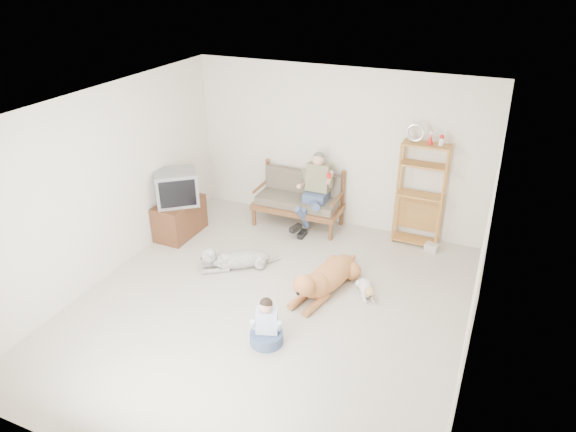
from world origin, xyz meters
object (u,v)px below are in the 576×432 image
at_px(golden_retriever, 325,278).
at_px(loveseat, 299,198).
at_px(etagere, 420,194).
at_px(tv_stand, 180,218).

bearing_deg(golden_retriever, loveseat, 135.40).
xyz_separation_m(loveseat, etagere, (2.00, 0.12, 0.39)).
bearing_deg(loveseat, etagere, 2.77).
relative_size(etagere, golden_retriever, 1.19).
bearing_deg(loveseat, golden_retriever, -58.77).
relative_size(tv_stand, golden_retriever, 0.54).
height_order(loveseat, tv_stand, loveseat).
height_order(etagere, golden_retriever, etagere).
xyz_separation_m(loveseat, golden_retriever, (1.11, -1.78, -0.28)).
bearing_deg(golden_retriever, etagere, 78.23).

